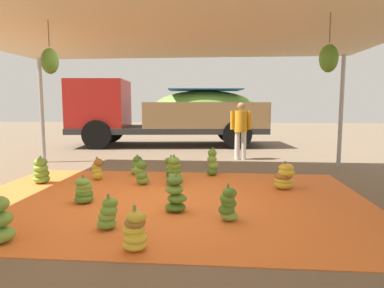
# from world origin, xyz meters

# --- Properties ---
(ground_plane) EXTENTS (40.00, 40.00, 0.00)m
(ground_plane) POSITION_xyz_m (0.00, 3.00, 0.00)
(ground_plane) COLOR brown
(tarp_orange) EXTENTS (6.51, 4.43, 0.01)m
(tarp_orange) POSITION_xyz_m (0.00, 0.00, 0.01)
(tarp_orange) COLOR orange
(tarp_orange) RESTS_ON ground
(tent_canopy) EXTENTS (8.00, 7.00, 2.77)m
(tent_canopy) POSITION_xyz_m (0.00, -0.09, 2.69)
(tent_canopy) COLOR #9EA0A5
(tent_canopy) RESTS_ON ground
(banana_bunch_1) EXTENTS (0.34, 0.37, 0.48)m
(banana_bunch_1) POSITION_xyz_m (-0.12, 1.57, 0.22)
(banana_bunch_1) COLOR #477523
(banana_bunch_1) RESTS_ON tarp_orange
(banana_bunch_2) EXTENTS (0.34, 0.36, 0.44)m
(banana_bunch_2) POSITION_xyz_m (-0.93, 1.90, 0.20)
(banana_bunch_2) COLOR #6B9E38
(banana_bunch_2) RESTS_ON tarp_orange
(banana_bunch_4) EXTENTS (0.42, 0.39, 0.57)m
(banana_bunch_4) POSITION_xyz_m (0.25, -0.59, 0.25)
(banana_bunch_4) COLOR #477523
(banana_bunch_4) RESTS_ON tarp_orange
(banana_bunch_5) EXTENTS (0.28, 0.28, 0.61)m
(banana_bunch_5) POSITION_xyz_m (0.71, 1.93, 0.28)
(banana_bunch_5) COLOR #477523
(banana_bunch_5) RESTS_ON tarp_orange
(banana_bunch_6) EXTENTS (0.32, 0.30, 0.50)m
(banana_bunch_6) POSITION_xyz_m (0.99, -0.92, 0.22)
(banana_bunch_6) COLOR #75A83D
(banana_bunch_6) RESTS_ON tarp_orange
(banana_bunch_7) EXTENTS (0.34, 0.37, 0.45)m
(banana_bunch_7) POSITION_xyz_m (-1.24, -0.28, 0.20)
(banana_bunch_7) COLOR #518428
(banana_bunch_7) RESTS_ON tarp_orange
(banana_bunch_8) EXTENTS (0.38, 0.38, 0.58)m
(banana_bunch_8) POSITION_xyz_m (0.01, 1.02, 0.26)
(banana_bunch_8) COLOR #6B9E38
(banana_bunch_8) RESTS_ON tarp_orange
(banana_bunch_9) EXTENTS (0.44, 0.43, 0.51)m
(banana_bunch_9) POSITION_xyz_m (2.04, 0.86, 0.23)
(banana_bunch_9) COLOR gold
(banana_bunch_9) RESTS_ON tarp_orange
(banana_bunch_10) EXTENTS (0.37, 0.37, 0.48)m
(banana_bunch_10) POSITION_xyz_m (-0.01, -1.91, 0.21)
(banana_bunch_10) COLOR gold
(banana_bunch_10) RESTS_ON tarp_orange
(banana_bunch_12) EXTENTS (0.35, 0.32, 0.49)m
(banana_bunch_12) POSITION_xyz_m (-0.62, 0.96, 0.23)
(banana_bunch_12) COLOR #6B9E38
(banana_bunch_12) RESTS_ON tarp_orange
(banana_bunch_13) EXTENTS (0.39, 0.39, 0.54)m
(banana_bunch_13) POSITION_xyz_m (-2.58, 0.92, 0.24)
(banana_bunch_13) COLOR #6B9E38
(banana_bunch_13) RESTS_ON tarp_orange
(banana_bunch_14) EXTENTS (0.34, 0.35, 0.44)m
(banana_bunch_14) POSITION_xyz_m (-0.50, -1.34, 0.19)
(banana_bunch_14) COLOR #6B9E38
(banana_bunch_14) RESTS_ON tarp_orange
(banana_bunch_15) EXTENTS (0.31, 0.30, 0.47)m
(banana_bunch_15) POSITION_xyz_m (-1.61, 1.32, 0.22)
(banana_bunch_15) COLOR gold
(banana_bunch_15) RESTS_ON tarp_orange
(cargo_truck_main) EXTENTS (7.24, 3.06, 2.40)m
(cargo_truck_main) POSITION_xyz_m (-1.19, 7.25, 1.27)
(cargo_truck_main) COLOR #2D2D2D
(cargo_truck_main) RESTS_ON ground
(worker_0) EXTENTS (0.58, 0.35, 1.58)m
(worker_0) POSITION_xyz_m (1.43, 4.21, 0.92)
(worker_0) COLOR silver
(worker_0) RESTS_ON ground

